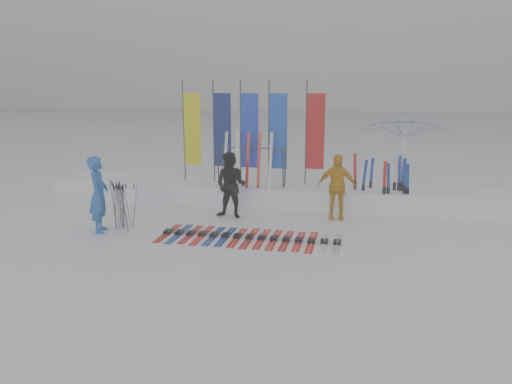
% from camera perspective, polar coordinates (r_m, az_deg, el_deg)
% --- Properties ---
extents(ground, '(120.00, 120.00, 0.00)m').
position_cam_1_polar(ground, '(11.44, -2.64, -6.53)').
color(ground, white).
rests_on(ground, ground).
extents(snow_bank, '(14.00, 1.60, 0.60)m').
position_cam_1_polar(snow_bank, '(15.70, 1.52, -0.18)').
color(snow_bank, white).
rests_on(snow_bank, ground).
extents(person_blue, '(0.67, 0.82, 1.93)m').
position_cam_1_polar(person_blue, '(13.10, -17.54, -0.28)').
color(person_blue, blue).
rests_on(person_blue, ground).
extents(person_black, '(0.98, 0.81, 1.84)m').
position_cam_1_polar(person_black, '(13.87, -2.88, 0.76)').
color(person_black, black).
rests_on(person_black, ground).
extents(person_yellow, '(1.08, 0.47, 1.82)m').
position_cam_1_polar(person_yellow, '(13.91, 9.17, 0.61)').
color(person_yellow, orange).
rests_on(person_yellow, ground).
extents(tent_canopy, '(3.58, 3.62, 2.74)m').
position_cam_1_polar(tent_canopy, '(15.86, 16.48, 3.38)').
color(tent_canopy, white).
rests_on(tent_canopy, ground).
extents(ski_row, '(4.38, 1.70, 0.07)m').
position_cam_1_polar(ski_row, '(12.17, -0.70, -5.18)').
color(ski_row, '#AF160E').
rests_on(ski_row, ground).
extents(pole_cluster, '(0.78, 0.58, 1.25)m').
position_cam_1_polar(pole_cluster, '(13.33, -15.15, -1.55)').
color(pole_cluster, '#595B60').
rests_on(pole_cluster, ground).
extents(feather_flags, '(4.53, 0.20, 3.20)m').
position_cam_1_polar(feather_flags, '(15.68, -0.71, 7.00)').
color(feather_flags, '#383A3F').
rests_on(feather_flags, ground).
extents(ski_rack, '(2.04, 0.80, 1.23)m').
position_cam_1_polar(ski_rack, '(15.20, -0.48, 3.57)').
color(ski_rack, '#383A3F').
rests_on(ski_rack, ground).
extents(upright_skis, '(1.56, 0.86, 1.68)m').
position_cam_1_polar(upright_skis, '(15.07, 14.86, 0.79)').
color(upright_skis, navy).
rests_on(upright_skis, ground).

